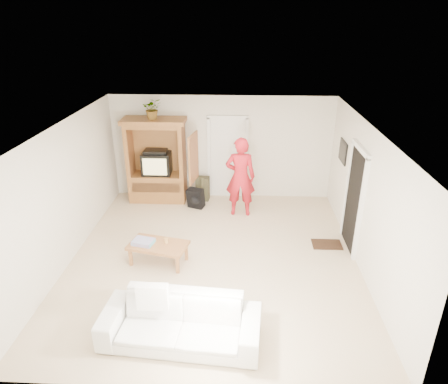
# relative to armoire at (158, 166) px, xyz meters

# --- Properties ---
(floor) EXTENTS (6.00, 6.00, 0.00)m
(floor) POSITION_rel_armoire_xyz_m (1.58, -2.66, -0.91)
(floor) COLOR tan
(floor) RESTS_ON ground
(ceiling) EXTENTS (6.00, 6.00, 0.00)m
(ceiling) POSITION_rel_armoire_xyz_m (1.58, -2.66, 1.69)
(ceiling) COLOR white
(ceiling) RESTS_ON floor
(wall_back) EXTENTS (5.50, 0.00, 5.50)m
(wall_back) POSITION_rel_armoire_xyz_m (1.58, 0.34, 0.39)
(wall_back) COLOR silver
(wall_back) RESTS_ON floor
(wall_front) EXTENTS (5.50, 0.00, 5.50)m
(wall_front) POSITION_rel_armoire_xyz_m (1.58, -5.66, 0.39)
(wall_front) COLOR silver
(wall_front) RESTS_ON floor
(wall_left) EXTENTS (0.00, 6.00, 6.00)m
(wall_left) POSITION_rel_armoire_xyz_m (-1.17, -2.66, 0.39)
(wall_left) COLOR silver
(wall_left) RESTS_ON floor
(wall_right) EXTENTS (0.00, 6.00, 6.00)m
(wall_right) POSITION_rel_armoire_xyz_m (4.33, -2.66, 0.39)
(wall_right) COLOR silver
(wall_right) RESTS_ON floor
(armoire) EXTENTS (1.82, 1.14, 2.10)m
(armoire) POSITION_rel_armoire_xyz_m (0.00, 0.00, 0.00)
(armoire) COLOR olive
(armoire) RESTS_ON floor
(door_back) EXTENTS (0.85, 0.05, 2.04)m
(door_back) POSITION_rel_armoire_xyz_m (1.73, 0.31, 0.11)
(door_back) COLOR white
(door_back) RESTS_ON floor
(doorway_right) EXTENTS (0.05, 0.90, 2.04)m
(doorway_right) POSITION_rel_armoire_xyz_m (4.30, -2.06, 0.11)
(doorway_right) COLOR black
(doorway_right) RESTS_ON floor
(framed_picture) EXTENTS (0.03, 0.60, 0.48)m
(framed_picture) POSITION_rel_armoire_xyz_m (4.31, -0.76, 0.69)
(framed_picture) COLOR black
(framed_picture) RESTS_ON wall_right
(doormat) EXTENTS (0.60, 0.40, 0.02)m
(doormat) POSITION_rel_armoire_xyz_m (3.88, -2.06, -0.90)
(doormat) COLOR #382316
(doormat) RESTS_ON floor
(plant) EXTENTS (0.52, 0.47, 0.49)m
(plant) POSITION_rel_armoire_xyz_m (-0.02, -0.03, 1.44)
(plant) COLOR #4C7238
(plant) RESTS_ON armoire
(man) EXTENTS (0.70, 0.46, 1.88)m
(man) POSITION_rel_armoire_xyz_m (2.06, -0.73, 0.03)
(man) COLOR #B31722
(man) RESTS_ON floor
(sofa) EXTENTS (2.34, 1.07, 0.66)m
(sofa) POSITION_rel_armoire_xyz_m (1.26, -4.82, -0.58)
(sofa) COLOR silver
(sofa) RESTS_ON floor
(coffee_table) EXTENTS (1.19, 0.82, 0.40)m
(coffee_table) POSITION_rel_armoire_xyz_m (0.54, -2.85, -0.56)
(coffee_table) COLOR #A56E38
(coffee_table) RESTS_ON floor
(towel) EXTENTS (0.44, 0.36, 0.08)m
(towel) POSITION_rel_armoire_xyz_m (0.26, -2.85, -0.46)
(towel) COLOR #D14589
(towel) RESTS_ON coffee_table
(candle) EXTENTS (0.08, 0.08, 0.10)m
(candle) POSITION_rel_armoire_xyz_m (0.69, -2.80, -0.45)
(candle) COLOR tan
(candle) RESTS_ON coffee_table
(backpack_black) EXTENTS (0.44, 0.35, 0.48)m
(backpack_black) POSITION_rel_armoire_xyz_m (0.98, -0.45, -0.67)
(backpack_black) COLOR black
(backpack_black) RESTS_ON floor
(backpack_olive) EXTENTS (0.35, 0.27, 0.61)m
(backpack_olive) POSITION_rel_armoire_xyz_m (1.11, 0.03, -0.60)
(backpack_olive) COLOR #47442B
(backpack_olive) RESTS_ON floor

